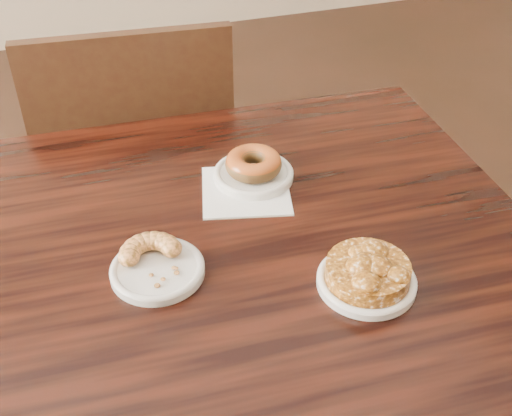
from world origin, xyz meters
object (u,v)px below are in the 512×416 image
object	(u,v)px
cafe_table	(258,399)
apple_fritter	(368,269)
glazed_donut	(253,164)
cruller_fragment	(156,260)
chair_far	(137,162)

from	to	relation	value
cafe_table	apple_fritter	size ratio (longest dim) A/B	5.57
glazed_donut	cruller_fragment	xyz separation A→B (m)	(-0.21, -0.19, -0.01)
apple_fritter	cafe_table	bearing A→B (deg)	137.70
apple_fritter	glazed_donut	bearing A→B (deg)	103.23
chair_far	apple_fritter	world-z (taller)	chair_far
apple_fritter	cruller_fragment	size ratio (longest dim) A/B	1.53
apple_fritter	cruller_fragment	distance (m)	0.31
glazed_donut	apple_fritter	size ratio (longest dim) A/B	0.61
cafe_table	chair_far	size ratio (longest dim) A/B	1.03
glazed_donut	apple_fritter	distance (m)	0.32
cafe_table	cruller_fragment	xyz separation A→B (m)	(-0.16, 0.00, 0.40)
cafe_table	cruller_fragment	bearing A→B (deg)	-178.53
cafe_table	chair_far	distance (m)	0.78
cruller_fragment	chair_far	bearing A→B (deg)	84.73
chair_far	glazed_donut	bearing A→B (deg)	108.70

